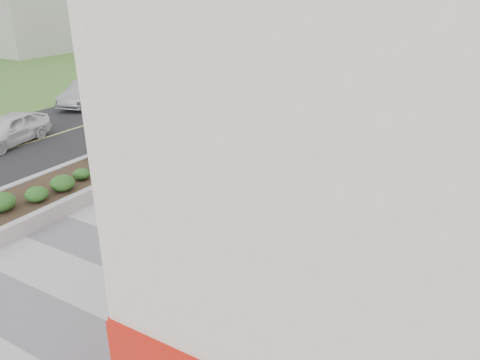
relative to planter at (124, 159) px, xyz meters
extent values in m
plane|color=gray|center=(5.50, -7.00, -0.42)|extent=(160.00, 160.00, 0.00)
cube|color=#A8A8AD|center=(5.50, -4.00, -0.41)|extent=(8.00, 36.00, 0.01)
cube|color=beige|center=(12.50, 2.00, 3.58)|extent=(6.00, 24.00, 8.00)
cube|color=red|center=(9.52, 2.00, 1.08)|extent=(0.12, 24.00, 3.00)
cube|color=#9E9EA0|center=(0.00, 8.85, -0.14)|extent=(3.00, 0.30, 0.55)
cube|color=#9E9EA0|center=(-1.35, 0.00, -0.14)|extent=(0.30, 18.00, 0.55)
cube|color=#9E9EA0|center=(1.35, 0.00, -0.14)|extent=(0.30, 18.00, 0.55)
cube|color=#2D2116|center=(0.00, 0.00, -0.17)|extent=(2.40, 17.40, 0.50)
cube|color=black|center=(-6.50, 0.00, -0.42)|extent=(10.00, 40.00, 0.00)
cylinder|color=black|center=(-1.80, 10.50, 1.68)|extent=(0.12, 0.12, 4.20)
cube|color=black|center=(-1.62, 10.50, 3.33)|extent=(0.18, 0.28, 0.80)
cylinder|color=black|center=(-11.00, 10.00, 1.68)|extent=(0.12, 0.12, 4.20)
cube|color=black|center=(-10.82, 10.00, 3.33)|extent=(0.18, 0.28, 0.80)
cylinder|color=#595654|center=(6.00, -4.00, -0.42)|extent=(0.44, 0.44, 0.01)
cube|color=black|center=(6.58, -0.51, -0.35)|extent=(0.37, 0.75, 0.02)
imported|color=#28282D|center=(6.58, -0.51, 0.26)|extent=(0.46, 0.32, 1.22)
sphere|color=#1B34E9|center=(6.58, -0.51, 0.83)|extent=(0.23, 0.23, 0.23)
imported|color=white|center=(-7.08, -0.42, 0.33)|extent=(2.62, 4.68, 1.51)
imported|color=gray|center=(-10.00, 7.18, 0.36)|extent=(3.08, 5.01, 1.56)
imported|color=black|center=(-5.89, 7.00, 0.28)|extent=(2.45, 4.98, 1.39)
camera|label=1|loc=(13.72, -13.60, 6.88)|focal=35.00mm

